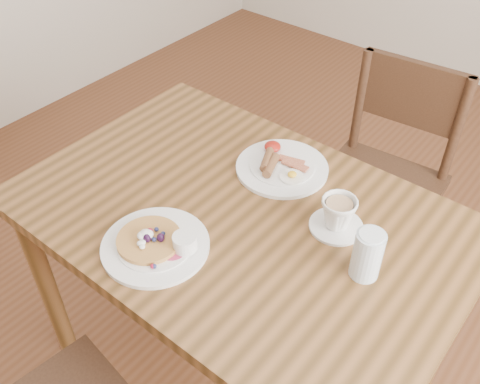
{
  "coord_description": "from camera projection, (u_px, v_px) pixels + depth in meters",
  "views": [
    {
      "loc": [
        0.65,
        -0.81,
        1.73
      ],
      "look_at": [
        0.0,
        0.0,
        0.82
      ],
      "focal_mm": 40.0,
      "sensor_mm": 36.0,
      "label": 1
    }
  ],
  "objects": [
    {
      "name": "water_glass",
      "position": [
        367.0,
        255.0,
        1.23
      ],
      "size": [
        0.07,
        0.07,
        0.13
      ],
      "primitive_type": "cylinder",
      "color": "silver",
      "rests_on": "dining_table"
    },
    {
      "name": "teacup_saucer",
      "position": [
        338.0,
        215.0,
        1.36
      ],
      "size": [
        0.14,
        0.14,
        0.09
      ],
      "color": "white",
      "rests_on": "dining_table"
    },
    {
      "name": "chair_far",
      "position": [
        384.0,
        173.0,
        1.96
      ],
      "size": [
        0.46,
        0.46,
        0.88
      ],
      "rotation": [
        0.0,
        0.0,
        3.23
      ],
      "color": "#3C2415",
      "rests_on": "ground"
    },
    {
      "name": "ground",
      "position": [
        240.0,
        363.0,
        1.92
      ],
      "size": [
        5.0,
        5.0,
        0.0
      ],
      "primitive_type": "plane",
      "color": "#583019",
      "rests_on": "ground"
    },
    {
      "name": "pancake_plate",
      "position": [
        157.0,
        244.0,
        1.32
      ],
      "size": [
        0.27,
        0.27,
        0.06
      ],
      "color": "white",
      "rests_on": "dining_table"
    },
    {
      "name": "breakfast_plate",
      "position": [
        281.0,
        166.0,
        1.56
      ],
      "size": [
        0.27,
        0.27,
        0.04
      ],
      "color": "white",
      "rests_on": "dining_table"
    },
    {
      "name": "dining_table",
      "position": [
        240.0,
        237.0,
        1.49
      ],
      "size": [
        1.2,
        0.8,
        0.75
      ],
      "color": "brown",
      "rests_on": "ground"
    }
  ]
}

